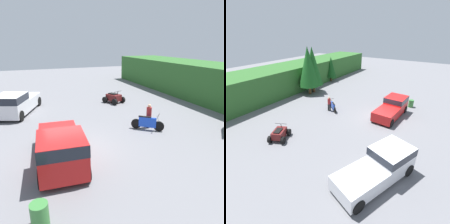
# 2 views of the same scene
# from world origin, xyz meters

# --- Properties ---
(ground_plane) EXTENTS (80.00, 80.00, 0.00)m
(ground_plane) POSITION_xyz_m (0.00, 0.00, 0.00)
(ground_plane) COLOR slate
(pickup_truck_red) EXTENTS (5.21, 2.50, 1.88)m
(pickup_truck_red) POSITION_xyz_m (1.53, -0.64, 0.99)
(pickup_truck_red) COLOR red
(pickup_truck_red) RESTS_ON ground_plane
(pickup_truck_second) EXTENTS (5.75, 3.84, 1.88)m
(pickup_truck_second) POSITION_xyz_m (-7.70, -2.75, 0.99)
(pickup_truck_second) COLOR silver
(pickup_truck_second) RESTS_ON ground_plane
(dirt_bike) EXTENTS (1.52, 1.76, 1.15)m
(dirt_bike) POSITION_xyz_m (-0.86, 5.48, 0.48)
(dirt_bike) COLOR black
(dirt_bike) RESTS_ON ground_plane
(quad_atv) EXTENTS (2.27, 2.03, 1.21)m
(quad_atv) POSITION_xyz_m (-8.18, 6.00, 0.48)
(quad_atv) COLOR black
(quad_atv) RESTS_ON ground_plane
(rider_person) EXTENTS (0.49, 0.49, 1.69)m
(rider_person) POSITION_xyz_m (-1.20, 5.77, 0.92)
(rider_person) COLOR black
(rider_person) RESTS_ON ground_plane
(steel_barrel) EXTENTS (0.58, 0.58, 0.88)m
(steel_barrel) POSITION_xyz_m (5.01, -1.89, 0.44)
(steel_barrel) COLOR #387A38
(steel_barrel) RESTS_ON ground_plane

